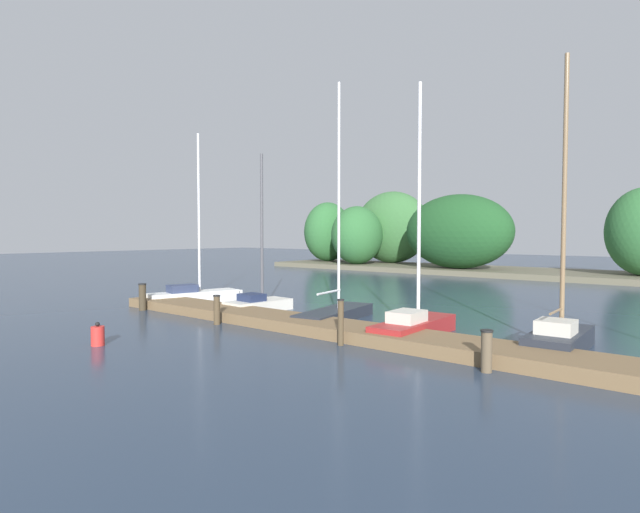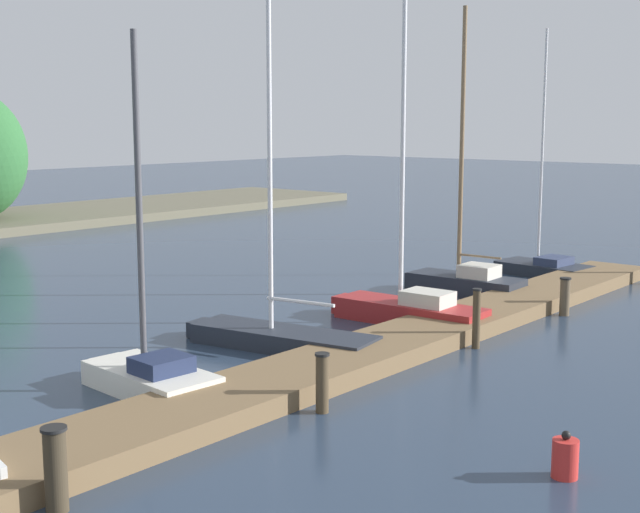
# 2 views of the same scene
# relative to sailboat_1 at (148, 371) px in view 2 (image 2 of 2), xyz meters

# --- Properties ---
(dock_pier) EXTENTS (22.01, 1.80, 0.35)m
(dock_pier) POSITION_rel_sailboat_1_xyz_m (5.84, -1.78, -0.21)
(dock_pier) COLOR brown
(dock_pier) RESTS_ON ground
(sailboat_1) EXTENTS (1.39, 2.90, 6.22)m
(sailboat_1) POSITION_rel_sailboat_1_xyz_m (0.00, 0.00, 0.00)
(sailboat_1) COLOR silver
(sailboat_1) RESTS_ON ground
(sailboat_2) EXTENTS (1.84, 4.44, 8.39)m
(sailboat_2) POSITION_rel_sailboat_1_xyz_m (3.64, 0.34, -0.03)
(sailboat_2) COLOR #232833
(sailboat_2) RESTS_ON ground
(sailboat_3) EXTENTS (1.26, 3.95, 7.53)m
(sailboat_3) POSITION_rel_sailboat_1_xyz_m (7.25, -0.48, 0.03)
(sailboat_3) COLOR maroon
(sailboat_3) RESTS_ON ground
(sailboat_4) EXTENTS (1.29, 3.37, 7.70)m
(sailboat_4) POSITION_rel_sailboat_1_xyz_m (11.08, 0.28, 0.09)
(sailboat_4) COLOR #232833
(sailboat_4) RESTS_ON ground
(sailboat_5) EXTENTS (1.62, 3.02, 7.44)m
(sailboat_5) POSITION_rel_sailboat_1_xyz_m (15.31, 0.02, -0.07)
(sailboat_5) COLOR #232833
(sailboat_5) RESTS_ON ground
(mooring_piling_0) EXTENTS (0.32, 0.32, 1.07)m
(mooring_piling_0) POSITION_rel_sailboat_1_xyz_m (-3.74, -2.90, 0.16)
(mooring_piling_0) COLOR #3D3323
(mooring_piling_0) RESTS_ON ground
(mooring_piling_1) EXTENTS (0.24, 0.24, 1.00)m
(mooring_piling_1) POSITION_rel_sailboat_1_xyz_m (1.13, -3.03, 0.12)
(mooring_piling_1) COLOR #4C3D28
(mooring_piling_1) RESTS_ON ground
(mooring_piling_2) EXTENTS (0.19, 0.19, 1.27)m
(mooring_piling_2) POSITION_rel_sailboat_1_xyz_m (6.30, -2.89, 0.26)
(mooring_piling_2) COLOR #4C3D28
(mooring_piling_2) RESTS_ON ground
(mooring_piling_3) EXTENTS (0.27, 0.27, 0.94)m
(mooring_piling_3) POSITION_rel_sailboat_1_xyz_m (10.42, -2.97, 0.09)
(mooring_piling_3) COLOR brown
(mooring_piling_3) RESTS_ON ground
(channel_buoy_0) EXTENTS (0.35, 0.35, 0.65)m
(channel_buoy_0) POSITION_rel_sailboat_1_xyz_m (1.22, -7.19, -0.11)
(channel_buoy_0) COLOR red
(channel_buoy_0) RESTS_ON ground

